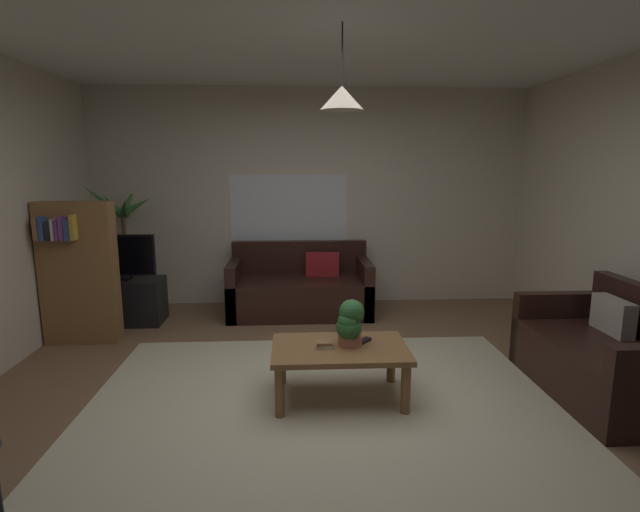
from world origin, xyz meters
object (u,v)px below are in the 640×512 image
at_px(book_on_table_1, 325,343).
at_px(tv, 118,257).
at_px(potted_palm_corner, 125,259).
at_px(bookshelf_corner, 78,271).
at_px(couch_under_window, 300,290).
at_px(couch_right_side, 609,360).
at_px(tv_stand, 122,301).
at_px(potted_plant_on_table, 350,323).
at_px(book_on_table_0, 325,345).
at_px(coffee_table, 340,355).
at_px(remote_on_table_0, 363,341).
at_px(pendant_lamp, 342,98).

relative_size(book_on_table_1, tv, 0.15).
height_order(potted_palm_corner, bookshelf_corner, potted_palm_corner).
bearing_deg(book_on_table_1, couch_under_window, 93.86).
bearing_deg(tv, couch_right_side, -24.21).
xyz_separation_m(tv_stand, potted_palm_corner, (-0.10, 0.49, 0.38)).
distance_m(couch_under_window, book_on_table_1, 2.21).
distance_m(couch_right_side, potted_plant_on_table, 2.01).
distance_m(book_on_table_0, tv_stand, 2.89).
bearing_deg(bookshelf_corner, tv, 71.67).
xyz_separation_m(potted_plant_on_table, tv, (-2.33, 1.88, 0.17)).
xyz_separation_m(book_on_table_0, tv, (-2.15, 1.90, 0.33)).
distance_m(coffee_table, remote_on_table_0, 0.21).
bearing_deg(tv, book_on_table_0, -41.53).
bearing_deg(book_on_table_0, book_on_table_1, -137.67).
xyz_separation_m(book_on_table_1, tv_stand, (-2.14, 1.93, -0.20)).
xyz_separation_m(potted_palm_corner, pendant_lamp, (2.35, -2.40, 1.55)).
height_order(couch_under_window, tv_stand, couch_under_window).
bearing_deg(pendant_lamp, couch_right_side, -1.33).
relative_size(couch_right_side, pendant_lamp, 2.46).
bearing_deg(potted_palm_corner, pendant_lamp, -45.60).
height_order(couch_under_window, potted_palm_corner, potted_palm_corner).
bearing_deg(pendant_lamp, remote_on_table_0, 21.87).
bearing_deg(potted_plant_on_table, coffee_table, -171.22).
height_order(potted_plant_on_table, bookshelf_corner, bookshelf_corner).
distance_m(potted_plant_on_table, tv, 3.00).
bearing_deg(book_on_table_1, tv_stand, 137.99).
bearing_deg(pendant_lamp, potted_palm_corner, 134.40).
bearing_deg(coffee_table, bookshelf_corner, 151.38).
distance_m(couch_right_side, tv, 4.76).
xyz_separation_m(couch_right_side, remote_on_table_0, (-1.87, 0.12, 0.14)).
distance_m(couch_under_window, potted_plant_on_table, 2.22).
relative_size(tv_stand, pendant_lamp, 1.59).
distance_m(book_on_table_1, potted_plant_on_table, 0.24).
height_order(coffee_table, potted_plant_on_table, potted_plant_on_table).
bearing_deg(coffee_table, couch_right_side, -1.33).
relative_size(couch_under_window, pendant_lamp, 2.92).
distance_m(book_on_table_0, bookshelf_corner, 2.71).
bearing_deg(coffee_table, remote_on_table_0, 21.87).
bearing_deg(book_on_table_0, potted_plant_on_table, 6.34).
xyz_separation_m(couch_under_window, couch_right_side, (2.32, -2.23, 0.00)).
height_order(book_on_table_0, tv, tv).
bearing_deg(pendant_lamp, tv, 140.02).
height_order(book_on_table_0, tv_stand, tv_stand).
distance_m(couch_right_side, coffee_table, 2.06).
distance_m(book_on_table_0, potted_palm_corner, 3.30).
bearing_deg(coffee_table, tv_stand, 139.70).
height_order(book_on_table_1, tv_stand, tv_stand).
height_order(remote_on_table_0, tv_stand, tv_stand).
xyz_separation_m(bookshelf_corner, pendant_lamp, (2.44, -1.33, 1.47)).
distance_m(book_on_table_1, remote_on_table_0, 0.32).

